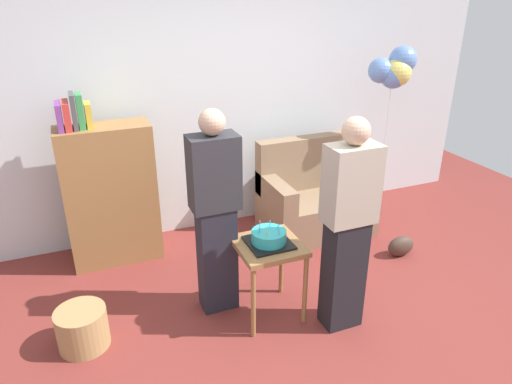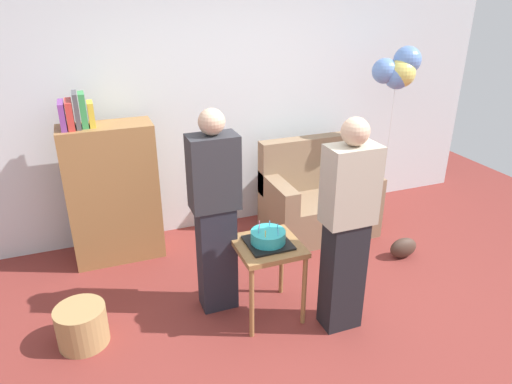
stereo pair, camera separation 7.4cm
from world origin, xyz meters
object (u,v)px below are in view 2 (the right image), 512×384
bookshelf (112,192)px  handbag (403,248)px  side_table (268,255)px  couch (317,200)px  wicker_basket (82,326)px  person_holding_cake (347,228)px  person_blowing_candles (215,213)px  balloon_bunch (398,70)px  birthday_cake (268,238)px

bookshelf → handbag: 2.78m
side_table → couch: bearing=47.7°
couch → handbag: size_ratio=3.93×
bookshelf → side_table: bearing=-52.6°
couch → side_table: (-1.01, -1.12, 0.19)m
wicker_basket → handbag: bearing=2.7°
person_holding_cake → side_table: bearing=-4.2°
person_blowing_candles → person_holding_cake: bearing=-30.7°
couch → handbag: couch is taller
person_holding_cake → couch: bearing=-81.2°
side_table → person_blowing_candles: 0.51m
bookshelf → balloon_bunch: size_ratio=0.86×
balloon_bunch → side_table: bearing=-149.9°
couch → person_holding_cake: size_ratio=0.67×
person_blowing_candles → handbag: (1.86, 0.06, -0.73)m
bookshelf → handbag: size_ratio=5.69×
birthday_cake → wicker_basket: birthday_cake is taller
handbag → person_holding_cake: bearing=-149.8°
bookshelf → person_holding_cake: size_ratio=0.98×
person_blowing_candles → person_holding_cake: (0.80, -0.56, 0.00)m
wicker_basket → side_table: bearing=-6.9°
couch → bookshelf: (-2.01, 0.19, 0.34)m
person_holding_cake → balloon_bunch: 2.06m
birthday_cake → person_blowing_candles: 0.44m
couch → bookshelf: bookshelf is taller
bookshelf → birthday_cake: 1.64m
bookshelf → person_holding_cake: (1.47, -1.62, 0.16)m
birthday_cake → person_holding_cake: bearing=-33.9°
side_table → birthday_cake: size_ratio=1.97×
birthday_cake → person_holding_cake: 0.58m
wicker_basket → balloon_bunch: (3.17, 0.87, 1.49)m
person_blowing_candles → couch: bearing=37.2°
handbag → birthday_cake: bearing=-168.8°
birthday_cake → handbag: 1.66m
bookshelf → birthday_cake: bookshelf is taller
balloon_bunch → person_holding_cake: bearing=-134.4°
person_holding_cake → handbag: person_holding_cake is taller
wicker_basket → person_blowing_candles: bearing=4.2°
wicker_basket → birthday_cake: bearing=-6.9°
birthday_cake → handbag: size_ratio=1.14×
person_holding_cake → wicker_basket: size_ratio=4.53×
bookshelf → wicker_basket: 1.31m
side_table → handbag: (1.53, 0.30, -0.43)m
bookshelf → person_blowing_candles: bearing=-57.8°
side_table → wicker_basket: size_ratio=1.75×
person_holding_cake → balloon_bunch: balloon_bunch is taller
bookshelf → couch: bearing=-5.4°
couch → handbag: 0.99m
handbag → couch: bearing=122.4°
couch → person_holding_cake: person_holding_cake is taller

